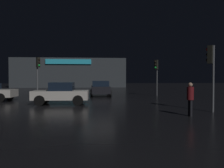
% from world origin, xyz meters
% --- Properties ---
extents(ground_plane, '(120.00, 120.00, 0.00)m').
position_xyz_m(ground_plane, '(0.00, 0.00, 0.00)').
color(ground_plane, black).
extents(store_building, '(21.62, 8.04, 5.60)m').
position_xyz_m(store_building, '(-4.50, 30.75, 2.80)').
color(store_building, '#33383D').
rests_on(store_building, ground).
extents(traffic_signal_main, '(0.42, 0.42, 3.92)m').
position_xyz_m(traffic_signal_main, '(-5.84, 5.66, 2.78)').
color(traffic_signal_main, '#595B60').
rests_on(traffic_signal_main, ground).
extents(traffic_signal_opposite, '(0.43, 0.42, 3.75)m').
position_xyz_m(traffic_signal_opposite, '(6.22, 5.55, 2.85)').
color(traffic_signal_opposite, '#595B60').
rests_on(traffic_signal_opposite, ground).
extents(traffic_signal_cross_left, '(0.42, 0.42, 3.71)m').
position_xyz_m(traffic_signal_cross_left, '(6.00, -6.35, 2.77)').
color(traffic_signal_cross_left, '#595B60').
rests_on(traffic_signal_cross_left, ground).
extents(car_near, '(2.08, 4.35, 1.57)m').
position_xyz_m(car_near, '(0.41, 6.00, 0.81)').
color(car_near, black).
rests_on(car_near, ground).
extents(car_far, '(4.00, 2.06, 1.58)m').
position_xyz_m(car_far, '(-2.77, -1.73, 0.80)').
color(car_far, silver).
rests_on(car_far, ground).
extents(pedestrian, '(0.36, 0.36, 1.68)m').
position_xyz_m(pedestrian, '(4.24, -7.67, 0.98)').
color(pedestrian, black).
rests_on(pedestrian, ground).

